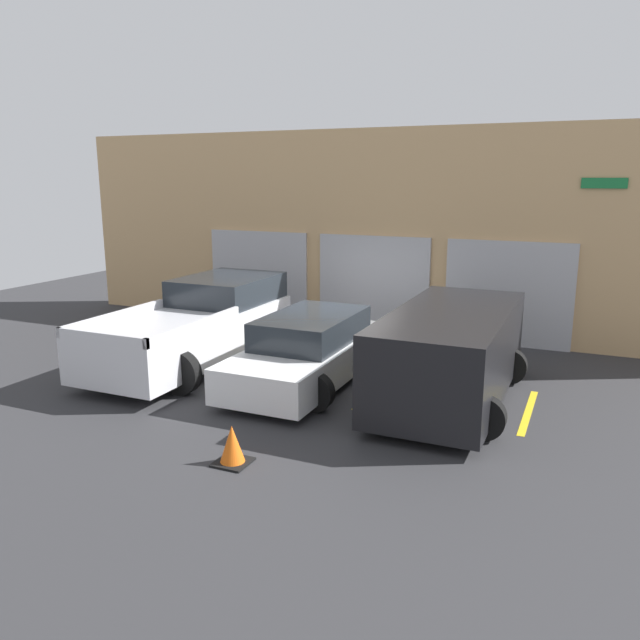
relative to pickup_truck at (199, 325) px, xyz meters
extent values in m
plane|color=#2D2D30|center=(2.68, 1.00, -0.79)|extent=(28.00, 28.00, 0.00)
cube|color=tan|center=(2.68, 4.30, 1.70)|extent=(17.65, 0.60, 4.99)
cube|color=#ADADB2|center=(-0.78, 3.96, 0.42)|extent=(2.87, 0.08, 2.43)
cube|color=#ADADB2|center=(2.48, 3.96, 0.42)|extent=(2.87, 0.08, 2.43)
cube|color=#ADADB2|center=(5.75, 3.96, 0.42)|extent=(2.87, 0.08, 2.43)
cube|color=#197238|center=(7.54, 3.97, 2.91)|extent=(0.90, 0.03, 0.22)
cube|color=silver|center=(0.00, -0.27, -0.14)|extent=(1.96, 5.20, 0.87)
cube|color=#1E2328|center=(0.00, 1.16, 0.58)|extent=(1.81, 2.34, 0.57)
cube|color=silver|center=(-0.94, -1.44, 0.39)|extent=(0.08, 2.86, 0.18)
cube|color=silver|center=(0.94, -1.44, 0.39)|extent=(0.08, 2.86, 0.18)
cube|color=silver|center=(0.00, -2.83, 0.39)|extent=(1.96, 0.08, 0.18)
cylinder|color=black|center=(-0.87, 1.34, -0.39)|extent=(0.80, 0.22, 0.80)
cylinder|color=black|center=(0.87, 1.34, -0.39)|extent=(0.80, 0.22, 0.80)
cylinder|color=black|center=(-0.87, -1.89, -0.39)|extent=(0.80, 0.22, 0.80)
cylinder|color=black|center=(0.87, -1.89, -0.39)|extent=(0.80, 0.22, 0.80)
cube|color=white|center=(2.68, -0.27, -0.34)|extent=(1.70, 4.50, 0.62)
cube|color=#1E2328|center=(2.68, -0.16, 0.24)|extent=(1.50, 2.48, 0.53)
cylinder|color=black|center=(1.94, 1.12, -0.46)|extent=(0.66, 0.22, 0.66)
cylinder|color=black|center=(3.43, 1.12, -0.46)|extent=(0.66, 0.22, 0.66)
cylinder|color=black|center=(1.94, -1.67, -0.46)|extent=(0.66, 0.22, 0.66)
cylinder|color=black|center=(3.43, -1.67, -0.46)|extent=(0.66, 0.22, 0.66)
cube|color=black|center=(5.37, -0.27, 0.10)|extent=(1.86, 4.58, 1.45)
cube|color=#1E2328|center=(5.37, 1.97, 0.59)|extent=(1.68, 0.06, 0.28)
cylinder|color=black|center=(4.55, 1.15, -0.46)|extent=(0.67, 0.22, 0.67)
cylinder|color=black|center=(6.19, 1.15, -0.46)|extent=(0.67, 0.22, 0.67)
cylinder|color=black|center=(4.55, -1.69, -0.46)|extent=(0.67, 0.22, 0.67)
cylinder|color=black|center=(6.19, -1.69, -0.46)|extent=(0.67, 0.22, 0.67)
cube|color=gold|center=(-1.34, -0.27, -0.79)|extent=(0.12, 2.20, 0.01)
cube|color=gold|center=(1.34, -0.27, -0.79)|extent=(0.12, 2.20, 0.01)
cube|color=gold|center=(4.03, -0.27, -0.79)|extent=(0.12, 2.20, 0.01)
cube|color=gold|center=(6.71, -0.27, -0.79)|extent=(0.12, 2.20, 0.01)
cube|color=black|center=(3.21, -3.92, -0.78)|extent=(0.47, 0.47, 0.03)
cone|color=orange|center=(3.21, -3.92, -0.52)|extent=(0.36, 0.36, 0.55)
camera|label=1|loc=(7.49, -10.64, 3.02)|focal=35.00mm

